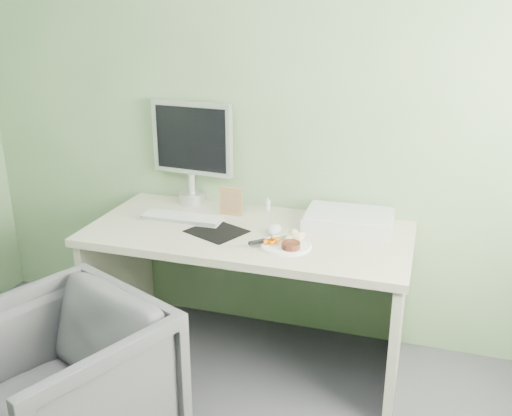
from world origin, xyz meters
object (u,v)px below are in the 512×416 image
(scanner, at_px, (349,220))
(monitor, at_px, (192,147))
(desk, at_px, (248,263))
(desk_chair, at_px, (63,386))
(plate, at_px, (286,246))

(scanner, xyz_separation_m, monitor, (-0.90, 0.12, 0.29))
(desk, bearing_deg, monitor, 143.50)
(scanner, distance_m, desk_chair, 1.52)
(desk, distance_m, monitor, 0.73)
(desk, distance_m, desk_chair, 1.05)
(monitor, bearing_deg, plate, -29.69)
(plate, bearing_deg, desk, 148.26)
(scanner, xyz_separation_m, desk_chair, (-0.96, -1.10, -0.43))
(scanner, height_order, monitor, monitor)
(monitor, distance_m, desk_chair, 1.41)
(desk_chair, bearing_deg, scanner, 72.23)
(desk, xyz_separation_m, plate, (0.23, -0.14, 0.19))
(monitor, bearing_deg, desk, -31.31)
(scanner, height_order, desk_chair, scanner)
(desk, relative_size, plate, 6.79)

